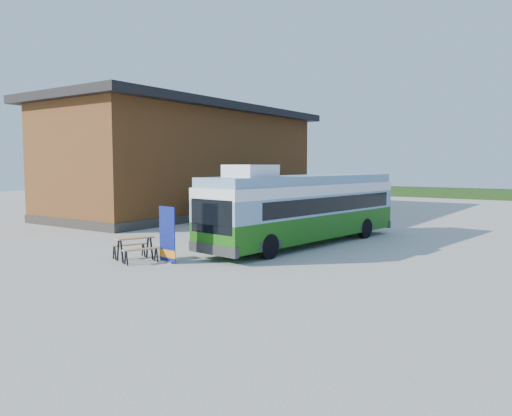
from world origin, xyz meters
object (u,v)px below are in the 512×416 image
Objects in this scene: bus at (305,206)px; person_a at (194,208)px; picnic_table at (135,243)px; slurry_tanker at (259,196)px; person_b at (210,221)px; banner at (167,240)px.

person_a is at bearing 170.62° from bus.
picnic_table is 16.99m from slurry_tanker.
bus is 4.95m from person_b.
slurry_tanker reaches higher than banner.
person_a is at bearing 141.46° from picnic_table.
bus is 5.95× the size of person_a.
person_b is 0.25× the size of slurry_tanker.
slurry_tanker reaches higher than person_b.
banner reaches higher than picnic_table.
person_b is (-4.83, -0.69, -0.88)m from bus.
person_a is 5.13m from person_b.
slurry_tanker is at bearing 35.83° from person_a.
banner is 1.29× the size of person_b.
picnic_table is 0.97× the size of person_a.
slurry_tanker reaches higher than person_a.
person_a is at bearing -91.74° from slurry_tanker.
bus is at bearing 124.74° from person_b.
bus reaches higher than slurry_tanker.
person_b is (-1.59, 6.09, 0.14)m from picnic_table.
banner reaches higher than person_b.
banner is 11.25m from person_a.
slurry_tanker is at bearing 120.52° from banner.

